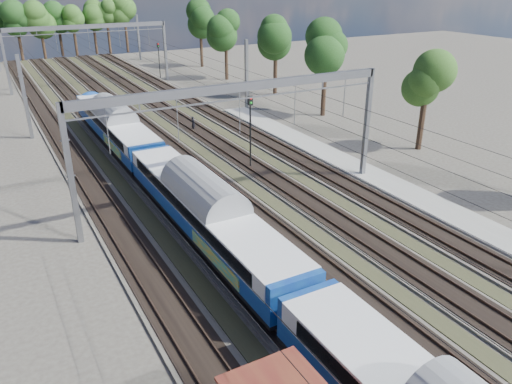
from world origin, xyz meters
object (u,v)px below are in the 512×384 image
emu_train (207,206)px  signal_near (250,123)px  signal_far (159,56)px  worker (193,124)px

emu_train → signal_near: signal_near is taller
emu_train → signal_far: (15.50, 54.21, 0.85)m
worker → emu_train: bearing=150.1°
emu_train → signal_far: 56.39m
emu_train → worker: 25.26m
signal_near → signal_far: size_ratio=1.15×
emu_train → signal_far: bearing=74.0°
emu_train → signal_near: bearing=50.6°
worker → signal_near: 13.35m
emu_train → worker: (8.72, 23.64, -1.86)m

